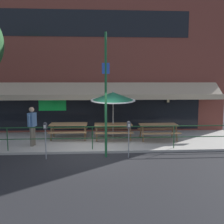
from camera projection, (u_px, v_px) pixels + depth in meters
name	position (u px, v px, depth m)	size (l,w,h in m)	color
ground_plane	(92.00, 154.00, 10.12)	(120.00, 120.00, 0.00)	#232326
patio_deck	(93.00, 141.00, 12.10)	(15.00, 4.00, 0.10)	#ADA89E
restaurant_building	(93.00, 57.00, 13.78)	(15.00, 1.60, 8.52)	brown
patio_railing	(92.00, 133.00, 10.32)	(13.84, 0.04, 0.97)	#194723
picnic_table_left	(69.00, 127.00, 12.18)	(1.80, 1.42, 0.76)	#997047
picnic_table_centre	(113.00, 127.00, 12.09)	(1.80, 1.42, 0.76)	#997047
picnic_table_right	(158.00, 128.00, 11.99)	(1.80, 1.42, 0.76)	#997047
patio_umbrella_centre	(113.00, 97.00, 11.99)	(2.14, 2.14, 2.38)	#B7B2A8
pedestrian_walking	(32.00, 124.00, 10.87)	(0.33, 0.61, 1.71)	#665B4C
parking_meter_near	(45.00, 129.00, 9.27)	(0.15, 0.16, 1.42)	gray
parking_meter_far	(129.00, 128.00, 9.52)	(0.15, 0.16, 1.42)	gray
street_sign_pole	(106.00, 95.00, 9.40)	(0.28, 0.09, 4.72)	#1E6033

